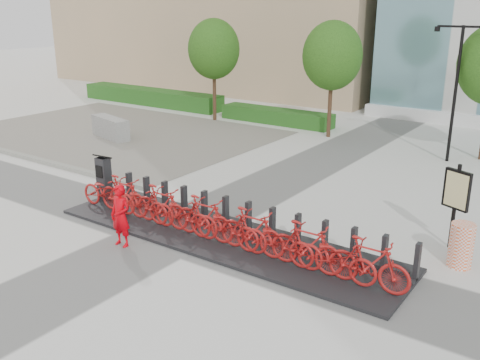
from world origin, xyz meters
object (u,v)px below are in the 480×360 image
Objects in this scene: kiosk at (104,178)px; worker_red at (121,216)px; bike_0 at (106,192)px; construction_barrel at (461,245)px; map_sign at (456,193)px; jersey_barrier at (110,128)px.

kiosk is 3.31m from worker_red.
construction_barrel is at bearing -76.23° from bike_0.
map_sign reaches higher than bike_0.
bike_0 is 9.21m from jersey_barrier.
jersey_barrier is at bearing 133.51° from kiosk.
worker_red is at bearing -122.74° from map_sign.
worker_red reaches higher than kiosk.
construction_barrel is 0.43× the size of jersey_barrier.
bike_0 is at bearing -137.16° from map_sign.
bike_0 is 1.19× the size of worker_red.
jersey_barrier is (-6.79, 6.23, -0.11)m from bike_0.
jersey_barrier is 1.13× the size of map_sign.
kiosk is (-0.63, 0.49, 0.19)m from bike_0.
kiosk is 0.67× the size of map_sign.
map_sign is (6.66, 4.56, 0.62)m from worker_red.
kiosk is at bearing 143.56° from worker_red.
kiosk is 8.42m from jersey_barrier.
kiosk is at bearing -169.83° from construction_barrel.
worker_red is 7.98m from construction_barrel.
construction_barrel is at bearing 6.65° from kiosk.
worker_red reaches higher than construction_barrel.
construction_barrel reaches higher than jersey_barrier.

